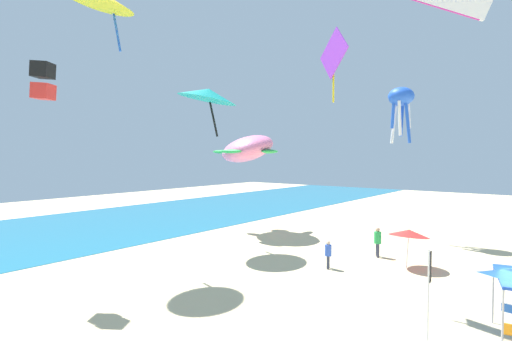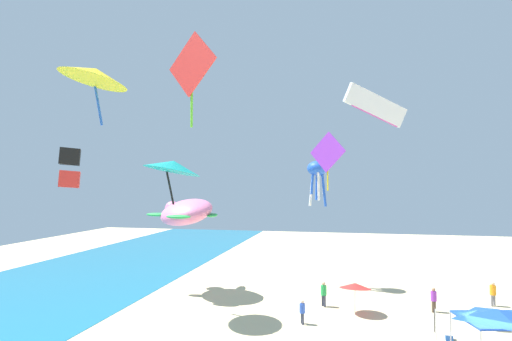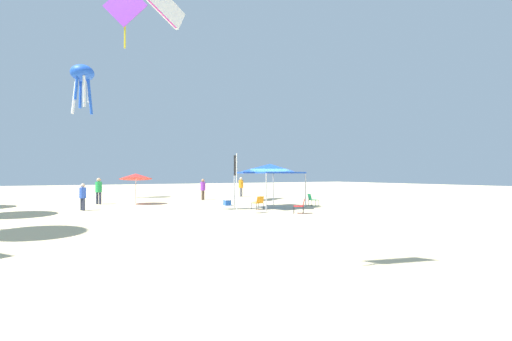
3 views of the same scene
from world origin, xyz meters
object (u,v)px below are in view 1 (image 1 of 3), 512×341
Objects in this scene: person_by_tent at (378,240)px; kite_box_black at (43,81)px; kite_delta_teal at (208,94)px; kite_turtle_pink at (247,149)px; cooler_box at (508,306)px; folding_chair_right_of_tent at (512,332)px; banner_flag at (429,287)px; beach_umbrella at (409,233)px; person_kite_handler at (328,252)px; kite_octopus_blue at (401,100)px; kite_diamond_purple at (334,56)px.

kite_box_black is (-15.77, 10.67, 9.00)m from person_by_tent.
kite_turtle_pink is at bearing 161.62° from kite_delta_teal.
cooler_box is 0.35× the size of person_by_tent.
banner_flag is at bearing 28.43° from folding_chair_right_of_tent.
person_kite_handler is at bearing 130.67° from beach_umbrella.
person_kite_handler is 14.65m from kite_octopus_blue.
kite_diamond_purple is (-2.14, 7.07, 11.02)m from cooler_box.
cooler_box is at bearing -156.05° from kite_turtle_pink.
kite_octopus_blue reaches higher than banner_flag.
folding_chair_right_of_tent is 10.48m from person_kite_handler.
folding_chair_right_of_tent is at bearing 79.22° from kite_octopus_blue.
kite_diamond_purple reaches higher than kite_box_black.
folding_chair_right_of_tent is 3.18m from banner_flag.
beach_umbrella is at bearing 109.12° from person_kite_handler.
kite_diamond_purple reaches higher than kite_octopus_blue.
kite_turtle_pink reaches higher than person_kite_handler.
kite_octopus_blue reaches higher than person_kite_handler.
kite_octopus_blue reaches higher than folding_chair_right_of_tent.
beach_umbrella is 0.41× the size of kite_delta_teal.
folding_chair_right_of_tent is 0.14× the size of kite_delta_teal.
kite_turtle_pink is 1.28× the size of kite_delta_teal.
kite_delta_teal is at bearing -19.54° from folding_chair_right_of_tent.
person_by_tent is (10.51, 5.88, -0.87)m from banner_flag.
cooler_box is at bearing -19.35° from banner_flag.
person_by_tent is 21.06m from kite_box_black.
kite_turtle_pink reaches higher than folding_chair_right_of_tent.
cooler_box is (-4.06, -5.37, -1.81)m from beach_umbrella.
person_kite_handler is (4.59, 9.41, 0.47)m from folding_chair_right_of_tent.
person_kite_handler is 10.90m from kite_diamond_purple.
beach_umbrella is 15.97m from kite_delta_teal.
kite_delta_teal is (-0.21, 9.37, 9.83)m from person_kite_handler.
beach_umbrella reaches higher than person_kite_handler.
folding_chair_right_of_tent is at bearing 44.92° from kite_delta_teal.
kite_delta_teal reaches higher than kite_turtle_pink.
kite_diamond_purple is 14.07m from kite_box_black.
kite_octopus_blue reaches higher than kite_box_black.
kite_delta_teal is (-6.21, -1.50, 3.74)m from kite_turtle_pink.
person_by_tent is at bearing 142.52° from person_kite_handler.
kite_octopus_blue is at bearing -24.39° from person_by_tent.
beach_umbrella is 21.10m from kite_box_black.
cooler_box is 9.02m from person_kite_handler.
kite_box_black reaches higher than kite_turtle_pink.
kite_octopus_blue reaches higher than kite_delta_teal.
kite_turtle_pink is (6.99, 19.81, 6.83)m from cooler_box.
kite_turtle_pink is at bearing -140.44° from person_kite_handler.
cooler_box is 21.15m from kite_delta_teal.
kite_delta_teal reaches higher than folding_chair_right_of_tent.
kite_turtle_pink is 17.77m from kite_box_black.
kite_turtle_pink is at bearing -28.72° from kite_box_black.
person_by_tent is 12.58m from kite_diamond_purple.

